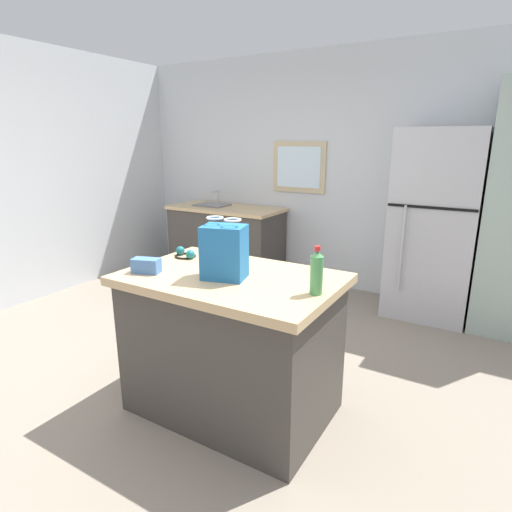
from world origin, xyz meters
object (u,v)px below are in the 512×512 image
at_px(kitchen_island, 232,343).
at_px(small_box, 146,266).
at_px(refrigerator, 434,226).
at_px(ear_defenders, 185,254).
at_px(shopping_bag, 224,252).
at_px(bottle, 317,273).

bearing_deg(kitchen_island, small_box, -154.43).
xyz_separation_m(refrigerator, ear_defenders, (-1.32, -2.14, 0.03)).
distance_m(refrigerator, shopping_bag, 2.52).
distance_m(shopping_bag, ear_defenders, 0.58).
xyz_separation_m(small_box, ear_defenders, (-0.03, 0.41, -0.02)).
distance_m(kitchen_island, small_box, 0.73).
height_order(kitchen_island, bottle, bottle).
relative_size(kitchen_island, ear_defenders, 6.80).
height_order(small_box, ear_defenders, small_box).
bearing_deg(small_box, ear_defenders, 94.66).
distance_m(refrigerator, small_box, 2.86).
distance_m(kitchen_island, shopping_bag, 0.62).
relative_size(kitchen_island, shopping_bag, 3.61).
xyz_separation_m(kitchen_island, bottle, (0.57, -0.03, 0.58)).
height_order(kitchen_island, shopping_bag, shopping_bag).
xyz_separation_m(refrigerator, bottle, (-0.24, -2.36, 0.13)).
relative_size(kitchen_island, refrigerator, 0.71).
bearing_deg(shopping_bag, refrigerator, 71.22).
distance_m(shopping_bag, small_box, 0.52).
bearing_deg(shopping_bag, bottle, 2.72).
distance_m(small_box, ear_defenders, 0.41).
height_order(kitchen_island, ear_defenders, ear_defenders).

